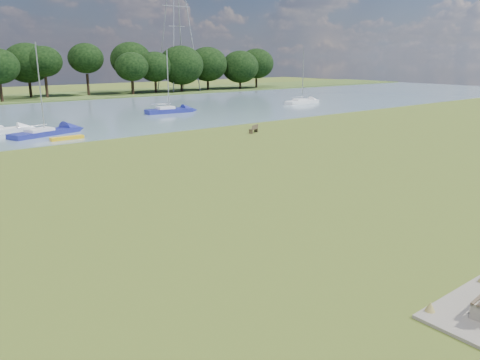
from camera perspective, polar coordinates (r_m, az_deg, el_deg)
ground at (r=24.35m, az=-2.42°, el=-2.85°), size 220.00×220.00×0.00m
river at (r=62.74m, az=-25.79°, el=6.61°), size 220.00×40.00×0.10m
riverbank_bench at (r=46.76m, az=1.72°, el=6.25°), size 1.38×0.92×0.83m
kayak at (r=45.55m, az=-20.33°, el=4.83°), size 2.99×0.82×0.30m
pylon at (r=104.21m, az=-7.80°, el=20.54°), size 6.61×4.63×28.46m
sailboat_3 at (r=48.79m, az=-22.79°, el=5.54°), size 7.07×4.00×8.64m
sailboat_5 at (r=76.69m, az=7.54°, el=9.58°), size 6.32×1.92×8.83m
sailboat_6 at (r=63.85m, az=-8.71°, el=8.55°), size 6.47×2.28×8.40m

